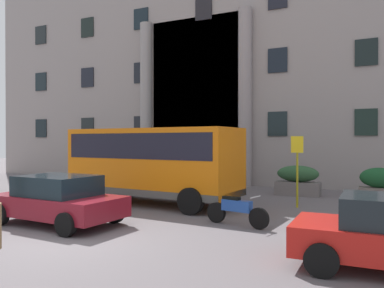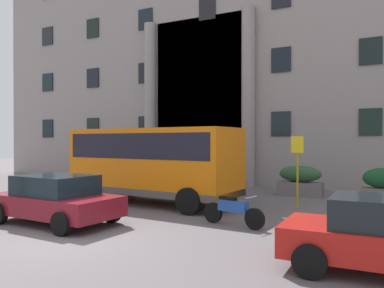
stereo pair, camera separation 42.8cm
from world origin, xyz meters
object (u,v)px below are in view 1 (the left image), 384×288
Objects in this scene: hedge_planter_far_east at (101,169)px; motorcycle_far_end at (235,210)px; hedge_planter_entrance_left at (379,184)px; hedge_planter_entrance_right at (177,174)px; bus_stop_sign at (297,163)px; hedge_planter_west at (298,181)px; parked_estate_mid at (58,199)px; orange_minibus at (153,159)px.

motorcycle_far_end is at bearing -34.57° from hedge_planter_far_east.
hedge_planter_entrance_left is 8.11m from motorcycle_far_end.
hedge_planter_entrance_right is 1.33× the size of hedge_planter_entrance_left.
motorcycle_far_end is at bearing -105.04° from bus_stop_sign.
hedge_planter_entrance_right is 1.06× the size of motorcycle_far_end.
hedge_planter_far_east is 11.38m from hedge_planter_west.
motorcycle_far_end is at bearing 27.26° from parked_estate_mid.
bus_stop_sign is 12.53m from hedge_planter_far_east.
orange_minibus is at bearing 85.61° from parked_estate_mid.
hedge_planter_far_east is at bearing 177.54° from hedge_planter_west.
orange_minibus reaches higher than hedge_planter_entrance_right.
hedge_planter_entrance_left is (9.44, 0.01, -0.07)m from hedge_planter_entrance_right.
orange_minibus is 3.47× the size of motorcycle_far_end.
hedge_planter_entrance_left is (2.71, 3.37, -0.97)m from bus_stop_sign.
orange_minibus is 4.45m from parked_estate_mid.
bus_stop_sign reaches higher than hedge_planter_entrance_left.
orange_minibus reaches higher than hedge_planter_west.
bus_stop_sign is at bearing 21.95° from orange_minibus.
bus_stop_sign is (5.16, 1.61, -0.11)m from orange_minibus.
bus_stop_sign is 4.13m from motorcycle_far_end.
hedge_planter_far_east is (-11.94, 3.69, -0.84)m from bus_stop_sign.
hedge_planter_west is at bearing 50.95° from orange_minibus.
hedge_planter_entrance_right is 9.44m from hedge_planter_entrance_left.
hedge_planter_west is at bearing -2.46° from hedge_planter_far_east.
bus_stop_sign reaches higher than hedge_planter_far_east.
parked_estate_mid is 5.18m from motorcycle_far_end.
hedge_planter_entrance_right is at bearing -3.59° from hedge_planter_far_east.
motorcycle_far_end is (-3.74, -7.20, -0.18)m from hedge_planter_entrance_left.
hedge_planter_entrance_right is at bearing 99.59° from parked_estate_mid.
motorcycle_far_end is (-0.46, -7.03, -0.19)m from hedge_planter_west.
hedge_planter_west reaches higher than motorcycle_far_end.
hedge_planter_west is 7.05m from motorcycle_far_end.
hedge_planter_entrance_right is 9.18m from motorcycle_far_end.
orange_minibus is 5.41m from bus_stop_sign.
hedge_planter_entrance_left is at bearing 0.03° from hedge_planter_entrance_right.
bus_stop_sign is at bearing 87.60° from motorcycle_far_end.
hedge_planter_far_east is 0.40× the size of parked_estate_mid.
hedge_planter_entrance_left is 0.79× the size of motorcycle_far_end.
bus_stop_sign reaches higher than motorcycle_far_end.
hedge_planter_far_east is at bearing 146.63° from orange_minibus.
parked_estate_mid is at bearing -132.47° from hedge_planter_entrance_left.
bus_stop_sign is 1.36× the size of hedge_planter_west.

